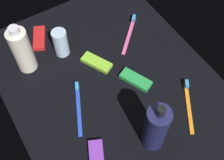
{
  "coord_description": "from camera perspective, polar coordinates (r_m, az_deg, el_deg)",
  "views": [
    {
      "loc": [
        42.33,
        -26.15,
        81.04
      ],
      "look_at": [
        0.0,
        0.0,
        3.0
      ],
      "focal_mm": 47.22,
      "sensor_mm": 36.0,
      "label": 1
    }
  ],
  "objects": [
    {
      "name": "toothbrush_blue",
      "position": [
        0.91,
        -6.53,
        -4.89
      ],
      "size": [
        16.85,
        8.63,
        2.1
      ],
      "color": "blue",
      "rests_on": "ground_plane"
    },
    {
      "name": "snack_bar_green",
      "position": [
        0.96,
        4.61,
        0.05
      ],
      "size": [
        11.13,
        7.91,
        1.5
      ],
      "primitive_type": "cube",
      "rotation": [
        0.0,
        0.0,
        0.42
      ],
      "color": "green",
      "rests_on": "ground_plane"
    },
    {
      "name": "toothbrush_orange",
      "position": [
        0.94,
        14.58,
        -4.32
      ],
      "size": [
        15.74,
        10.83,
        2.1
      ],
      "color": "orange",
      "rests_on": "ground_plane"
    },
    {
      "name": "bodywash_bottle",
      "position": [
        0.97,
        -17.01,
        5.56
      ],
      "size": [
        6.21,
        6.21,
        18.65
      ],
      "color": "silver",
      "rests_on": "ground_plane"
    },
    {
      "name": "snack_bar_red",
      "position": [
        1.09,
        -13.9,
        7.87
      ],
      "size": [
        11.11,
        8.07,
        1.5
      ],
      "primitive_type": "cube",
      "rotation": [
        0.0,
        0.0,
        -0.44
      ],
      "color": "red",
      "rests_on": "ground_plane"
    },
    {
      "name": "snack_bar_purple",
      "position": [
        0.84,
        -2.99,
        -14.95
      ],
      "size": [
        11.11,
        8.08,
        1.5
      ],
      "primitive_type": "cube",
      "rotation": [
        0.0,
        0.0,
        -0.44
      ],
      "color": "purple",
      "rests_on": "ground_plane"
    },
    {
      "name": "ground_plane",
      "position": [
        0.96,
        0.0,
        -1.16
      ],
      "size": [
        84.0,
        64.0,
        1.2
      ],
      "primitive_type": "cube",
      "color": "black"
    },
    {
      "name": "toothbrush_pink",
      "position": [
        1.08,
        3.46,
        9.22
      ],
      "size": [
        13.28,
        13.86,
        2.1
      ],
      "color": "#E55999",
      "rests_on": "ground_plane"
    },
    {
      "name": "lotion_bottle",
      "position": [
        0.79,
        8.34,
        -9.23
      ],
      "size": [
        6.45,
        6.45,
        19.92
      ],
      "color": "#1C1E48",
      "rests_on": "ground_plane"
    },
    {
      "name": "deodorant_stick",
      "position": [
        1.0,
        -9.91,
        7.11
      ],
      "size": [
        4.91,
        4.91,
        10.19
      ],
      "primitive_type": "cylinder",
      "color": "silver",
      "rests_on": "ground_plane"
    },
    {
      "name": "snack_bar_lime",
      "position": [
        0.99,
        -2.97,
        3.41
      ],
      "size": [
        11.09,
        8.27,
        1.5
      ],
      "primitive_type": "cube",
      "rotation": [
        0.0,
        0.0,
        0.47
      ],
      "color": "#8CD133",
      "rests_on": "ground_plane"
    }
  ]
}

